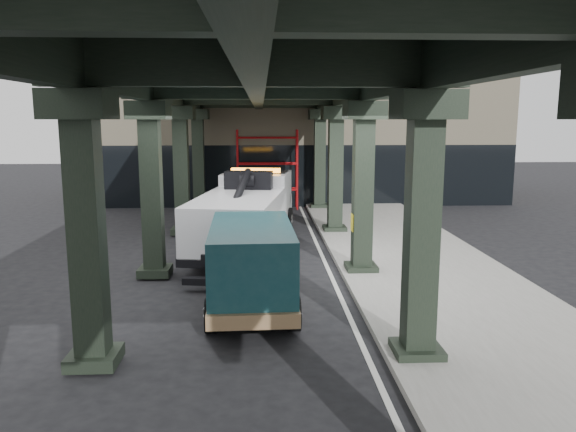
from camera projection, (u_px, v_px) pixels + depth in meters
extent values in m
plane|color=black|center=(274.00, 297.00, 14.44)|extent=(90.00, 90.00, 0.00)
cube|color=gray|center=(424.00, 271.00, 16.60)|extent=(5.00, 40.00, 0.15)
cube|color=silver|center=(330.00, 274.00, 16.48)|extent=(0.12, 38.00, 0.01)
cube|color=black|center=(422.00, 231.00, 10.20)|extent=(0.55, 0.55, 5.00)
cube|color=black|center=(427.00, 105.00, 9.81)|extent=(1.10, 1.10, 0.50)
cube|color=black|center=(417.00, 351.00, 10.59)|extent=(0.90, 0.90, 0.24)
cube|color=black|center=(363.00, 190.00, 16.10)|extent=(0.55, 0.55, 5.00)
cube|color=black|center=(365.00, 110.00, 15.72)|extent=(1.10, 1.10, 0.50)
cube|color=black|center=(361.00, 268.00, 16.50)|extent=(0.90, 0.90, 0.24)
cube|color=black|center=(335.00, 171.00, 22.01)|extent=(0.55, 0.55, 5.00)
cube|color=black|center=(336.00, 113.00, 21.62)|extent=(1.10, 1.10, 0.50)
cube|color=black|center=(335.00, 229.00, 22.40)|extent=(0.90, 0.90, 0.24)
cube|color=black|center=(320.00, 160.00, 27.91)|extent=(0.55, 0.55, 5.00)
cube|color=black|center=(320.00, 114.00, 27.53)|extent=(1.10, 1.10, 0.50)
cube|color=black|center=(319.00, 206.00, 28.31)|extent=(0.90, 0.90, 0.24)
cube|color=black|center=(87.00, 234.00, 9.91)|extent=(0.55, 0.55, 5.00)
cube|color=black|center=(79.00, 105.00, 9.53)|extent=(1.10, 1.10, 0.50)
cube|color=black|center=(95.00, 358.00, 10.31)|extent=(0.90, 0.90, 0.24)
cube|color=black|center=(152.00, 191.00, 15.82)|extent=(0.55, 0.55, 5.00)
cube|color=black|center=(148.00, 110.00, 15.44)|extent=(1.10, 1.10, 0.50)
cube|color=black|center=(155.00, 271.00, 16.21)|extent=(0.90, 0.90, 0.24)
cube|color=black|center=(182.00, 172.00, 21.73)|extent=(0.55, 0.55, 5.00)
cube|color=black|center=(180.00, 113.00, 21.34)|extent=(1.10, 1.10, 0.50)
cube|color=black|center=(183.00, 230.00, 22.12)|extent=(0.90, 0.90, 0.24)
cube|color=black|center=(199.00, 161.00, 27.63)|extent=(0.55, 0.55, 5.00)
cube|color=black|center=(197.00, 114.00, 27.25)|extent=(1.10, 1.10, 0.50)
cube|color=black|center=(200.00, 207.00, 28.03)|extent=(0.90, 0.90, 0.24)
cube|color=black|center=(365.00, 81.00, 15.58)|extent=(0.35, 32.00, 1.10)
cube|color=black|center=(147.00, 80.00, 15.30)|extent=(0.35, 32.00, 1.10)
cube|color=black|center=(257.00, 81.00, 15.44)|extent=(0.35, 32.00, 1.10)
cube|color=black|center=(257.00, 55.00, 15.32)|extent=(7.40, 32.00, 0.30)
cube|color=#C6B793|center=(300.00, 128.00, 33.54)|extent=(22.00, 10.00, 8.00)
cylinder|color=#AE0D11|center=(238.00, 169.00, 28.69)|extent=(0.08, 0.08, 4.00)
cylinder|color=#AE0D11|center=(237.00, 170.00, 27.90)|extent=(0.08, 0.08, 4.00)
cylinder|color=#AE0D11|center=(296.00, 169.00, 28.83)|extent=(0.08, 0.08, 4.00)
cylinder|color=#AE0D11|center=(297.00, 170.00, 28.05)|extent=(0.08, 0.08, 4.00)
cylinder|color=#AE0D11|center=(267.00, 188.00, 28.93)|extent=(3.00, 0.08, 0.08)
cylinder|color=#AE0D11|center=(267.00, 163.00, 28.71)|extent=(3.00, 0.08, 0.08)
cylinder|color=#AE0D11|center=(267.00, 137.00, 28.49)|extent=(3.00, 0.08, 0.08)
cube|color=black|center=(245.00, 232.00, 19.06)|extent=(2.20, 7.75, 0.26)
cube|color=white|center=(257.00, 197.00, 21.47)|extent=(2.76, 2.80, 1.84)
cube|color=white|center=(261.00, 206.00, 22.61)|extent=(2.49, 1.08, 0.92)
cube|color=black|center=(258.00, 183.00, 21.63)|extent=(2.43, 1.66, 0.87)
cube|color=white|center=(238.00, 219.00, 17.79)|extent=(3.22, 5.44, 1.43)
cube|color=orange|center=(256.00, 170.00, 21.09)|extent=(1.87, 0.57, 0.16)
cube|color=black|center=(249.00, 180.00, 19.62)|extent=(1.71, 0.86, 0.61)
cylinder|color=black|center=(239.00, 194.00, 17.86)|extent=(0.80, 3.58, 1.37)
cube|color=black|center=(220.00, 272.00, 15.40)|extent=(0.52, 1.46, 0.18)
cube|color=black|center=(214.00, 281.00, 14.71)|extent=(1.66, 0.51, 0.18)
cylinder|color=black|center=(230.00, 221.00, 22.06)|extent=(0.53, 1.17, 1.13)
cylinder|color=silver|center=(230.00, 221.00, 22.06)|extent=(0.49, 0.67, 0.62)
cylinder|color=black|center=(287.00, 222.00, 21.82)|extent=(0.53, 1.17, 1.13)
cylinder|color=silver|center=(287.00, 222.00, 21.82)|extent=(0.49, 0.67, 0.62)
cylinder|color=black|center=(209.00, 239.00, 18.75)|extent=(0.53, 1.17, 1.13)
cylinder|color=silver|center=(209.00, 239.00, 18.75)|extent=(0.49, 0.67, 0.62)
cylinder|color=black|center=(276.00, 240.00, 18.51)|extent=(0.53, 1.17, 1.13)
cylinder|color=silver|center=(276.00, 240.00, 18.51)|extent=(0.49, 0.67, 0.62)
cylinder|color=black|center=(199.00, 248.00, 17.45)|extent=(0.53, 1.17, 1.13)
cylinder|color=silver|center=(199.00, 248.00, 17.45)|extent=(0.49, 0.67, 0.62)
cylinder|color=black|center=(270.00, 249.00, 17.21)|extent=(0.53, 1.17, 1.13)
cylinder|color=silver|center=(270.00, 249.00, 17.21)|extent=(0.49, 0.67, 0.62)
cube|color=#133D44|center=(251.00, 252.00, 15.65)|extent=(1.86, 1.04, 0.80)
cube|color=#133D44|center=(252.00, 261.00, 13.18)|extent=(2.00, 4.07, 1.74)
cube|color=#9B774F|center=(252.00, 286.00, 13.65)|extent=(2.06, 5.05, 0.31)
cube|color=black|center=(250.00, 229.00, 15.18)|extent=(1.75, 0.44, 0.74)
cube|color=black|center=(251.00, 241.00, 13.37)|extent=(2.00, 3.27, 0.49)
cube|color=silver|center=(250.00, 260.00, 16.18)|extent=(1.79, 0.16, 0.27)
cylinder|color=black|center=(219.00, 270.00, 15.62)|extent=(0.27, 0.76, 0.75)
cylinder|color=silver|center=(219.00, 270.00, 15.62)|extent=(0.30, 0.42, 0.41)
cylinder|color=black|center=(283.00, 268.00, 15.76)|extent=(0.27, 0.76, 0.75)
cylinder|color=silver|center=(283.00, 268.00, 15.76)|extent=(0.30, 0.42, 0.41)
cylinder|color=black|center=(211.00, 316.00, 11.94)|extent=(0.27, 0.76, 0.75)
cylinder|color=silver|center=(211.00, 316.00, 11.94)|extent=(0.30, 0.42, 0.41)
cylinder|color=black|center=(294.00, 314.00, 12.08)|extent=(0.27, 0.76, 0.75)
cylinder|color=silver|center=(294.00, 314.00, 12.08)|extent=(0.30, 0.42, 0.41)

